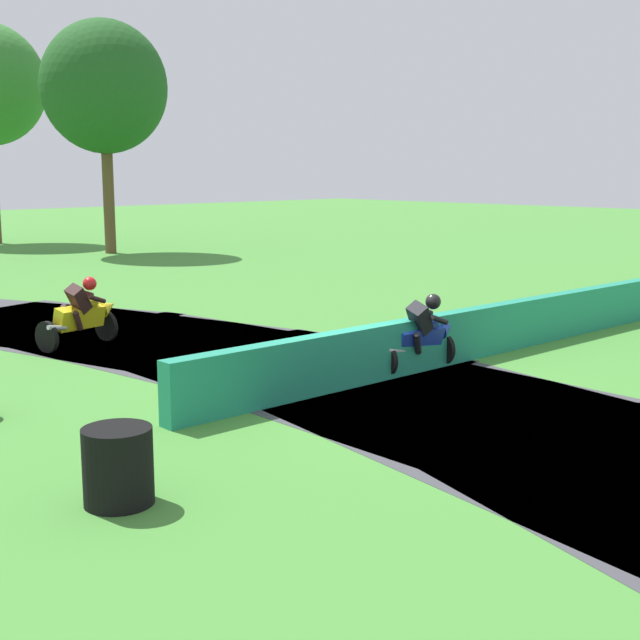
# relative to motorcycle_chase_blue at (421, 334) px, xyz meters

# --- Properties ---
(ground_plane) EXTENTS (120.00, 120.00, 0.00)m
(ground_plane) POSITION_rel_motorcycle_chase_blue_xyz_m (-1.33, 0.11, -0.63)
(ground_plane) COLOR #428433
(track_asphalt) EXTENTS (9.11, 30.43, 0.01)m
(track_asphalt) POSITION_rel_motorcycle_chase_blue_xyz_m (-2.31, 0.13, -0.63)
(track_asphalt) COLOR #3D3D42
(track_asphalt) RESTS_ON ground
(safety_barrier) EXTENTS (18.13, 0.84, 0.90)m
(safety_barrier) POSITION_rel_motorcycle_chase_blue_xyz_m (4.07, -0.06, -0.18)
(safety_barrier) COLOR #1E8466
(safety_barrier) RESTS_ON ground
(motorcycle_chase_blue) EXTENTS (1.69, 0.90, 1.42)m
(motorcycle_chase_blue) POSITION_rel_motorcycle_chase_blue_xyz_m (0.00, 0.00, 0.00)
(motorcycle_chase_blue) COLOR black
(motorcycle_chase_blue) RESTS_ON ground
(motorcycle_trailing_yellow) EXTENTS (1.70, 0.98, 1.43)m
(motorcycle_trailing_yellow) POSITION_rel_motorcycle_chase_blue_xyz_m (-3.05, 5.80, 0.01)
(motorcycle_trailing_yellow) COLOR black
(motorcycle_trailing_yellow) RESTS_ON ground
(tire_stack_mid_a) EXTENTS (0.72, 0.72, 0.80)m
(tire_stack_mid_a) POSITION_rel_motorcycle_chase_blue_xyz_m (-6.78, -1.62, -0.23)
(tire_stack_mid_a) COLOR black
(tire_stack_mid_a) RESTS_ON ground
(tree_far_left) EXTENTS (4.90, 4.90, 9.07)m
(tree_far_left) POSITION_rel_motorcycle_chase_blue_xyz_m (7.03, 21.83, 5.84)
(tree_far_left) COLOR brown
(tree_far_left) RESTS_ON ground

